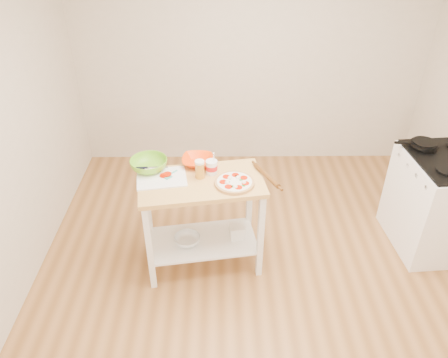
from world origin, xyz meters
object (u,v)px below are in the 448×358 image
green_bowl (149,165)px  shelf_bin (237,231)px  prep_island (202,206)px  knife (147,168)px  rolling_pin (267,176)px  shelf_glass_bowl (187,240)px  skillet (423,144)px  spatula (171,175)px  cutting_board (161,178)px  pizza (234,182)px  orange_bowl (198,161)px  beer_pint (200,169)px  gas_stove (438,202)px  yogurt_tub (212,167)px

green_bowl → shelf_bin: 0.98m
prep_island → knife: knife is taller
rolling_pin → shelf_glass_bowl: 0.92m
skillet → rolling_pin: size_ratio=1.05×
knife → shelf_bin: size_ratio=2.12×
spatula → cutting_board: bearing=152.2°
prep_island → shelf_bin: 0.44m
spatula → pizza: bearing=-59.7°
spatula → rolling_pin: (0.79, -0.02, 0.00)m
pizza → cutting_board: size_ratio=0.73×
spatula → shelf_glass_bowl: size_ratio=0.62×
orange_bowl → beer_pint: bearing=-82.4°
rolling_pin → orange_bowl: bearing=159.4°
pizza → spatula: 0.54m
cutting_board → pizza: bearing=-17.5°
knife → shelf_glass_bowl: bearing=-35.0°
prep_island → shelf_glass_bowl: 0.37m
shelf_bin → shelf_glass_bowl: bearing=-169.7°
spatula → orange_bowl: (0.21, 0.19, 0.02)m
pizza → shelf_glass_bowl: size_ratio=1.40×
knife → pizza: bearing=-18.7°
skillet → orange_bowl: bearing=-167.0°
gas_stove → green_bowl: size_ratio=3.55×
pizza → rolling_pin: bearing=18.8°
prep_island → pizza: size_ratio=3.39×
spatula → green_bowl: green_bowl is taller
orange_bowl → shelf_glass_bowl: bearing=-109.1°
prep_island → knife: 0.56m
cutting_board → green_bowl: (-0.12, 0.14, 0.04)m
skillet → knife: bearing=-166.0°
gas_stove → knife: 2.66m
spatula → beer_pint: bearing=-50.7°
spatula → shelf_glass_bowl: (0.11, -0.10, -0.62)m
green_bowl → pizza: bearing=-17.5°
green_bowl → rolling_pin: (0.98, -0.13, -0.03)m
skillet → shelf_glass_bowl: skillet is taller
yogurt_tub → shelf_glass_bowl: (-0.22, -0.15, -0.66)m
spatula → shelf_glass_bowl: bearing=-89.6°
prep_island → shelf_glass_bowl: prep_island is taller
gas_stove → yogurt_tub: (-2.08, -0.15, 0.49)m
pizza → shelf_glass_bowl: (-0.41, 0.01, -0.62)m
beer_pint → rolling_pin: bearing=-1.0°
skillet → rolling_pin: (-1.44, -0.42, -0.05)m
gas_stove → spatula: size_ratio=7.76×
spatula → knife: size_ratio=0.53×
knife → orange_bowl: bearing=9.5°
green_bowl → beer_pint: bearing=-15.9°
spatula → green_bowl: 0.22m
shelf_bin → rolling_pin: bearing=-0.4°
gas_stove → green_bowl: (-2.60, -0.09, 0.48)m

